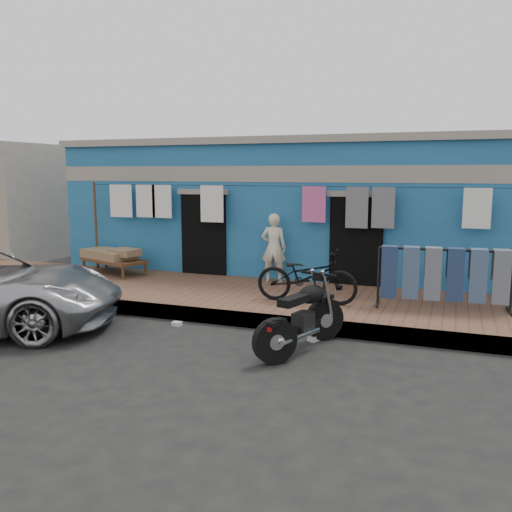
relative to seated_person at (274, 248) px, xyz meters
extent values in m
plane|color=black|center=(0.41, -4.20, -0.99)|extent=(80.00, 80.00, 0.00)
cube|color=brown|center=(0.41, -1.20, -0.86)|extent=(28.00, 3.00, 0.25)
cube|color=gray|center=(0.41, -2.65, -0.86)|extent=(28.00, 0.10, 0.25)
cube|color=#1F5687|center=(0.41, 2.80, 0.61)|extent=(12.00, 5.00, 3.20)
cube|color=#9E9384|center=(0.41, 0.36, 1.56)|extent=(12.00, 0.14, 0.35)
cube|color=#9E9384|center=(0.41, 2.80, 2.29)|extent=(12.20, 5.20, 0.16)
cube|color=black|center=(-1.79, 0.28, 0.06)|extent=(1.10, 0.10, 2.10)
cube|color=black|center=(1.71, 0.28, 0.06)|extent=(1.10, 0.10, 2.10)
cylinder|color=brown|center=(-4.59, 0.05, 0.31)|extent=(0.06, 0.06, 2.10)
cylinder|color=black|center=(0.41, 0.05, 1.31)|extent=(10.00, 0.01, 0.01)
cube|color=silver|center=(-3.84, 0.05, 0.93)|extent=(0.60, 0.02, 0.77)
cube|color=silver|center=(-3.17, 0.05, 0.93)|extent=(0.50, 0.02, 0.75)
cube|color=silver|center=(-2.74, 0.05, 0.93)|extent=(0.50, 0.02, 0.76)
cube|color=silver|center=(-1.47, 0.05, 0.90)|extent=(0.55, 0.02, 0.82)
cube|color=#C3528E|center=(0.85, 0.05, 0.94)|extent=(0.50, 0.02, 0.74)
cube|color=slate|center=(1.75, 0.05, 0.89)|extent=(0.45, 0.02, 0.83)
cube|color=slate|center=(2.27, 0.05, 0.90)|extent=(0.45, 0.02, 0.82)
cube|color=silver|center=(3.99, 0.05, 0.93)|extent=(0.50, 0.02, 0.76)
imported|color=beige|center=(0.00, 0.00, 0.00)|extent=(0.58, 0.43, 1.48)
imported|color=black|center=(1.16, -1.59, -0.15)|extent=(1.84, 0.69, 1.18)
cube|color=silver|center=(-0.73, -3.00, -0.95)|extent=(0.16, 0.12, 0.07)
cube|color=silver|center=(1.67, -3.00, -0.95)|extent=(0.19, 0.21, 0.09)
cube|color=silver|center=(0.82, -3.00, -0.95)|extent=(0.19, 0.22, 0.08)
camera|label=1|loc=(3.64, -10.90, 1.60)|focal=38.00mm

